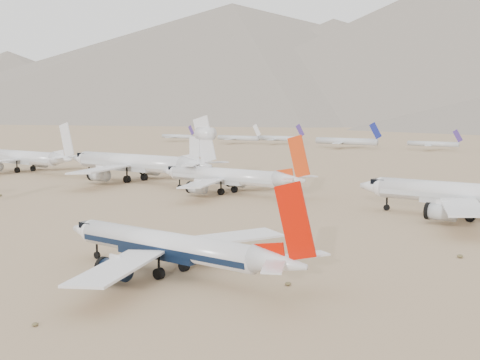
# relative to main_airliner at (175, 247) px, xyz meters

# --- Properties ---
(ground) EXTENTS (7000.00, 7000.00, 0.00)m
(ground) POSITION_rel_main_airliner_xyz_m (-9.01, 3.81, -4.08)
(ground) COLOR #937555
(ground) RESTS_ON ground
(main_airliner) EXTENTS (42.10, 41.12, 14.86)m
(main_airliner) POSITION_rel_main_airliner_xyz_m (0.00, 0.00, 0.00)
(main_airliner) COLOR white
(main_airliner) RESTS_ON ground
(row2_gold_tail) EXTENTS (52.65, 51.49, 18.75)m
(row2_gold_tail) POSITION_rel_main_airliner_xyz_m (21.82, 71.65, 1.16)
(row2_gold_tail) COLOR white
(row2_gold_tail) RESTS_ON ground
(row2_orange_tail) EXTENTS (48.44, 47.38, 17.28)m
(row2_orange_tail) POSITION_rel_main_airliner_xyz_m (-46.33, 72.55, 0.76)
(row2_orange_tail) COLOR white
(row2_orange_tail) RESTS_ON ground
(row2_white_trijet) EXTENTS (62.54, 61.13, 22.16)m
(row2_white_trijet) POSITION_rel_main_airliner_xyz_m (-88.58, 78.12, 2.33)
(row2_white_trijet) COLOR white
(row2_white_trijet) RESTS_ON ground
(row2_white_twin) EXTENTS (54.52, 53.35, 19.48)m
(row2_white_twin) POSITION_rel_main_airliner_xyz_m (-148.28, 75.46, 1.40)
(row2_white_twin) COLOR white
(row2_white_twin) RESTS_ON ground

